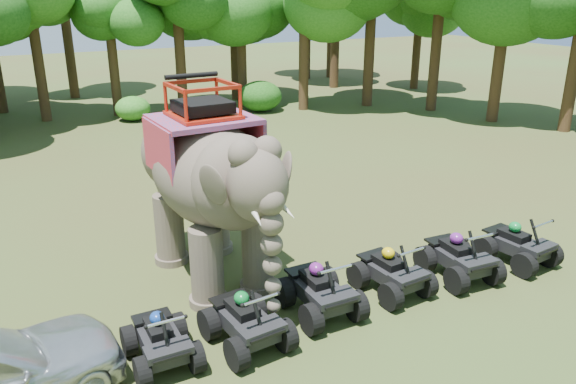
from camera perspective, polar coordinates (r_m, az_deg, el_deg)
name	(u,v)px	position (r m, az deg, el deg)	size (l,w,h in m)	color
ground	(312,284)	(13.33, 2.44, -9.28)	(110.00, 110.00, 0.00)	#47381E
elephant	(209,183)	(12.89, -8.08, 0.96)	(2.46, 5.60, 4.70)	brown
atv_0	(160,334)	(10.77, -12.85, -13.88)	(1.19, 1.63, 1.21)	black
atv_1	(246,314)	(10.99, -4.30, -12.28)	(1.29, 1.77, 1.31)	black
atv_2	(320,284)	(11.93, 3.26, -9.34)	(1.33, 1.83, 1.35)	black
atv_3	(392,266)	(12.91, 10.53, -7.43)	(1.26, 1.72, 1.28)	black
atv_4	(460,252)	(13.90, 17.04, -5.82)	(1.31, 1.80, 1.34)	black
atv_5	(519,239)	(15.12, 22.41, -4.44)	(1.27, 1.74, 1.29)	black
tree_0	(112,52)	(31.66, -17.43, 13.42)	(4.69, 4.69, 6.70)	#195114
tree_1	(179,35)	(31.52, -11.04, 15.43)	(5.84, 5.84, 8.35)	#195114
tree_2	(241,41)	(32.90, -4.76, 15.08)	(5.18, 5.18, 7.41)	#195114
tree_3	(304,34)	(31.73, 1.64, 15.73)	(5.79, 5.79, 8.27)	#195114
tree_4	(371,20)	(33.15, 8.42, 16.90)	(6.74, 6.74, 9.63)	#195114
tree_5	(438,28)	(32.54, 14.97, 15.78)	(6.24, 6.24, 8.92)	#195114
tree_6	(503,28)	(30.60, 21.02, 15.28)	(6.51, 6.51, 9.30)	#195114
tree_33	(37,50)	(31.50, -24.18, 13.06)	(5.05, 5.05, 7.22)	#195114
tree_36	(336,11)	(39.29, 4.88, 17.83)	(7.06, 7.06, 10.09)	#195114
tree_37	(418,30)	(39.73, 13.08, 15.72)	(5.40, 5.40, 7.72)	#195114
tree_42	(307,11)	(43.22, 1.93, 17.94)	(6.91, 6.91, 9.87)	#195114
tree_43	(234,35)	(35.02, -5.49, 15.59)	(5.39, 5.39, 7.69)	#195114
tree_45	(66,22)	(37.73, -21.66, 15.72)	(6.36, 6.36, 9.09)	#195114
tree_47	(331,16)	(44.07, 4.44, 17.37)	(6.30, 6.30, 9.00)	#195114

